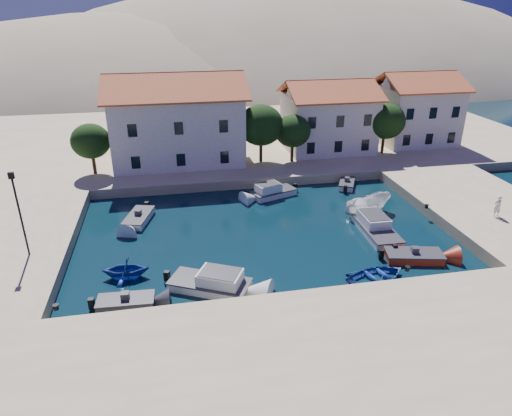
{
  "coord_description": "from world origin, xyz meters",
  "views": [
    {
      "loc": [
        -6.99,
        -23.0,
        17.36
      ],
      "look_at": [
        -0.44,
        10.68,
        2.0
      ],
      "focal_mm": 32.0,
      "sensor_mm": 36.0,
      "label": 1
    }
  ],
  "objects_px": {
    "building_right": "(416,107)",
    "pedestrian": "(498,206)",
    "building_mid": "(328,115)",
    "rowboat_south": "(376,280)",
    "lamppost": "(18,206)",
    "boat_east": "(367,214)",
    "building_left": "(177,117)",
    "cabin_cruiser_south": "(210,283)",
    "cabin_cruiser_east": "(377,229)"
  },
  "relations": [
    {
      "from": "building_mid",
      "to": "rowboat_south",
      "type": "relative_size",
      "value": 2.41
    },
    {
      "from": "building_mid",
      "to": "lamppost",
      "type": "xyz_separation_m",
      "value": [
        -29.5,
        -21.0,
        -0.47
      ]
    },
    {
      "from": "building_mid",
      "to": "building_right",
      "type": "bearing_deg",
      "value": 4.76
    },
    {
      "from": "building_mid",
      "to": "cabin_cruiser_east",
      "type": "distance_m",
      "value": 21.68
    },
    {
      "from": "rowboat_south",
      "to": "pedestrian",
      "type": "distance_m",
      "value": 14.7
    },
    {
      "from": "building_right",
      "to": "cabin_cruiser_south",
      "type": "xyz_separation_m",
      "value": [
        -29.11,
        -27.31,
        -5.0
      ]
    },
    {
      "from": "boat_east",
      "to": "rowboat_south",
      "type": "bearing_deg",
      "value": 142.04
    },
    {
      "from": "lamppost",
      "to": "pedestrian",
      "type": "relative_size",
      "value": 3.39
    },
    {
      "from": "boat_east",
      "to": "lamppost",
      "type": "bearing_deg",
      "value": 80.6
    },
    {
      "from": "building_left",
      "to": "rowboat_south",
      "type": "bearing_deg",
      "value": -65.27
    },
    {
      "from": "boat_east",
      "to": "building_mid",
      "type": "bearing_deg",
      "value": -23.8
    },
    {
      "from": "building_left",
      "to": "boat_east",
      "type": "height_order",
      "value": "building_left"
    },
    {
      "from": "rowboat_south",
      "to": "building_left",
      "type": "bearing_deg",
      "value": 9.28
    },
    {
      "from": "building_left",
      "to": "cabin_cruiser_east",
      "type": "height_order",
      "value": "building_left"
    },
    {
      "from": "building_left",
      "to": "building_right",
      "type": "height_order",
      "value": "building_left"
    },
    {
      "from": "building_right",
      "to": "pedestrian",
      "type": "bearing_deg",
      "value": -101.14
    },
    {
      "from": "building_mid",
      "to": "cabin_cruiser_south",
      "type": "relative_size",
      "value": 1.81
    },
    {
      "from": "cabin_cruiser_south",
      "to": "lamppost",
      "type": "bearing_deg",
      "value": -175.99
    },
    {
      "from": "building_right",
      "to": "pedestrian",
      "type": "height_order",
      "value": "building_right"
    },
    {
      "from": "building_mid",
      "to": "cabin_cruiser_east",
      "type": "height_order",
      "value": "building_mid"
    },
    {
      "from": "building_right",
      "to": "pedestrian",
      "type": "distance_m",
      "value": 23.33
    },
    {
      "from": "building_mid",
      "to": "boat_east",
      "type": "bearing_deg",
      "value": -96.35
    },
    {
      "from": "building_mid",
      "to": "pedestrian",
      "type": "xyz_separation_m",
      "value": [
        7.54,
        -21.63,
        -3.3
      ]
    },
    {
      "from": "building_mid",
      "to": "pedestrian",
      "type": "relative_size",
      "value": 5.73
    },
    {
      "from": "lamppost",
      "to": "cabin_cruiser_east",
      "type": "distance_m",
      "value": 27.03
    },
    {
      "from": "lamppost",
      "to": "cabin_cruiser_south",
      "type": "xyz_separation_m",
      "value": [
        12.39,
        -5.31,
        -4.28
      ]
    },
    {
      "from": "building_left",
      "to": "boat_east",
      "type": "bearing_deg",
      "value": -44.99
    },
    {
      "from": "building_left",
      "to": "building_right",
      "type": "distance_m",
      "value": 30.07
    },
    {
      "from": "lamppost",
      "to": "building_right",
      "type": "bearing_deg",
      "value": 27.93
    },
    {
      "from": "building_mid",
      "to": "building_right",
      "type": "height_order",
      "value": "building_right"
    },
    {
      "from": "rowboat_south",
      "to": "pedestrian",
      "type": "height_order",
      "value": "pedestrian"
    },
    {
      "from": "lamppost",
      "to": "rowboat_south",
      "type": "relative_size",
      "value": 1.43
    },
    {
      "from": "lamppost",
      "to": "rowboat_south",
      "type": "height_order",
      "value": "lamppost"
    },
    {
      "from": "building_mid",
      "to": "cabin_cruiser_south",
      "type": "xyz_separation_m",
      "value": [
        -17.11,
        -26.31,
        -4.75
      ]
    },
    {
      "from": "cabin_cruiser_south",
      "to": "pedestrian",
      "type": "distance_m",
      "value": 25.14
    },
    {
      "from": "building_mid",
      "to": "building_right",
      "type": "xyz_separation_m",
      "value": [
        12.0,
        1.0,
        0.25
      ]
    },
    {
      "from": "building_right",
      "to": "lamppost",
      "type": "xyz_separation_m",
      "value": [
        -41.5,
        -22.0,
        -0.72
      ]
    },
    {
      "from": "lamppost",
      "to": "boat_east",
      "type": "bearing_deg",
      "value": 8.05
    },
    {
      "from": "lamppost",
      "to": "cabin_cruiser_east",
      "type": "relative_size",
      "value": 1.07
    },
    {
      "from": "pedestrian",
      "to": "lamppost",
      "type": "bearing_deg",
      "value": -1.45
    },
    {
      "from": "building_right",
      "to": "building_left",
      "type": "bearing_deg",
      "value": -176.19
    },
    {
      "from": "building_mid",
      "to": "pedestrian",
      "type": "distance_m",
      "value": 23.14
    },
    {
      "from": "building_left",
      "to": "building_mid",
      "type": "xyz_separation_m",
      "value": [
        18.0,
        1.0,
        -0.71
      ]
    },
    {
      "from": "rowboat_south",
      "to": "cabin_cruiser_south",
      "type": "bearing_deg",
      "value": 68.53
    },
    {
      "from": "lamppost",
      "to": "pedestrian",
      "type": "distance_m",
      "value": 37.16
    },
    {
      "from": "building_left",
      "to": "lamppost",
      "type": "bearing_deg",
      "value": -119.9
    },
    {
      "from": "building_left",
      "to": "lamppost",
      "type": "height_order",
      "value": "building_left"
    },
    {
      "from": "cabin_cruiser_east",
      "to": "pedestrian",
      "type": "distance_m",
      "value": 10.48
    },
    {
      "from": "lamppost",
      "to": "building_left",
      "type": "bearing_deg",
      "value": 60.1
    },
    {
      "from": "cabin_cruiser_east",
      "to": "building_right",
      "type": "bearing_deg",
      "value": -32.2
    }
  ]
}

